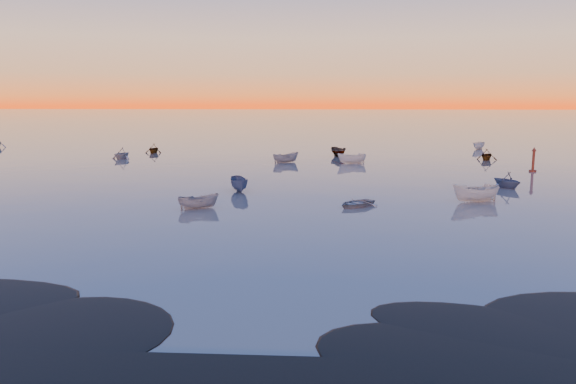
{
  "coord_description": "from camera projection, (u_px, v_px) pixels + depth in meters",
  "views": [
    {
      "loc": [
        0.54,
        -22.03,
        9.34
      ],
      "look_at": [
        -2.42,
        28.0,
        0.81
      ],
      "focal_mm": 35.0,
      "sensor_mm": 36.0,
      "label": 1
    }
  ],
  "objects": [
    {
      "name": "boat_near_center",
      "position": [
        199.0,
        208.0,
        47.47
      ],
      "size": [
        2.7,
        3.81,
        1.22
      ],
      "primitive_type": "imported",
      "rotation": [
        0.0,
        0.0,
        1.96
      ],
      "color": "gray",
      "rests_on": "ground"
    },
    {
      "name": "mud_lobes",
      "position": [
        306.0,
        334.0,
        22.29
      ],
      "size": [
        140.0,
        6.0,
        0.07
      ],
      "primitive_type": null,
      "color": "black",
      "rests_on": "ground"
    },
    {
      "name": "channel_marker",
      "position": [
        533.0,
        162.0,
        70.61
      ],
      "size": [
        0.9,
        0.9,
        3.19
      ],
      "color": "#4C1A10",
      "rests_on": "ground"
    },
    {
      "name": "ground",
      "position": [
        319.0,
        140.0,
        121.69
      ],
      "size": [
        600.0,
        600.0,
        0.0
      ],
      "primitive_type": "plane",
      "color": "#6C615A",
      "rests_on": "ground"
    },
    {
      "name": "boat_near_right",
      "position": [
        507.0,
        188.0,
        58.27
      ],
      "size": [
        4.05,
        3.23,
        1.29
      ],
      "primitive_type": "imported",
      "rotation": [
        0.0,
        0.0,
        3.64
      ],
      "color": "#3B4D71",
      "rests_on": "ground"
    },
    {
      "name": "moored_fleet",
      "position": [
        317.0,
        167.0,
        75.44
      ],
      "size": [
        124.0,
        58.0,
        1.2
      ],
      "primitive_type": null,
      "color": "silver",
      "rests_on": "ground"
    }
  ]
}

